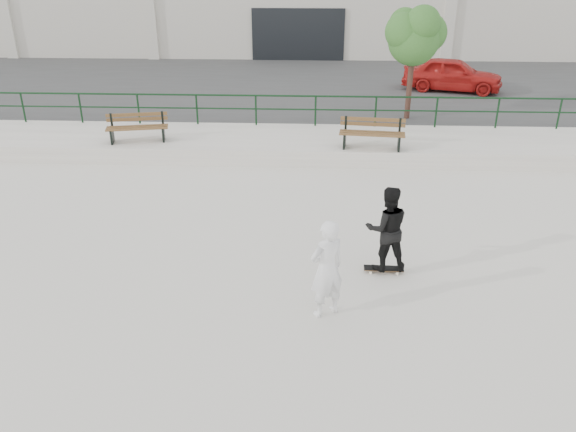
# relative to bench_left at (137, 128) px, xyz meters

# --- Properties ---
(ground) EXTENTS (120.00, 120.00, 0.00)m
(ground) POSITION_rel_bench_left_xyz_m (4.46, -8.82, -0.92)
(ground) COLOR silver
(ground) RESTS_ON ground
(ledge) EXTENTS (30.00, 3.00, 0.50)m
(ledge) POSITION_rel_bench_left_xyz_m (4.46, 0.68, -0.67)
(ledge) COLOR beige
(ledge) RESTS_ON ground
(parking_strip) EXTENTS (60.00, 14.00, 0.50)m
(parking_strip) POSITION_rel_bench_left_xyz_m (4.46, 9.18, -0.67)
(parking_strip) COLOR #3B3B3B
(parking_strip) RESTS_ON ground
(railing) EXTENTS (28.00, 0.06, 1.03)m
(railing) POSITION_rel_bench_left_xyz_m (4.46, 1.98, 0.32)
(railing) COLOR #123218
(railing) RESTS_ON ledge
(bench_left) EXTENTS (1.92, 0.91, 0.85)m
(bench_left) POSITION_rel_bench_left_xyz_m (0.00, 0.00, 0.00)
(bench_left) COLOR brown
(bench_left) RESTS_ON ledge
(bench_right) EXTENTS (1.96, 0.75, 0.88)m
(bench_right) POSITION_rel_bench_left_xyz_m (7.14, -0.35, 0.02)
(bench_right) COLOR brown
(bench_right) RESTS_ON ledge
(tree) EXTENTS (2.14, 1.90, 3.81)m
(tree) POSITION_rel_bench_left_xyz_m (8.72, 3.15, 2.43)
(tree) COLOR #513328
(tree) RESTS_ON parking_strip
(red_car) EXTENTS (4.36, 2.70, 1.39)m
(red_car) POSITION_rel_bench_left_xyz_m (11.20, 7.70, 0.27)
(red_car) COLOR #B31916
(red_car) RESTS_ON parking_strip
(skateboard) EXTENTS (0.78, 0.23, 0.09)m
(skateboard) POSITION_rel_bench_left_xyz_m (6.86, -6.79, -0.85)
(skateboard) COLOR black
(skateboard) RESTS_ON ground
(standing_skater) EXTENTS (0.90, 0.74, 1.72)m
(standing_skater) POSITION_rel_bench_left_xyz_m (6.86, -6.79, 0.03)
(standing_skater) COLOR black
(standing_skater) RESTS_ON skateboard
(seated_skater) EXTENTS (0.79, 0.72, 1.80)m
(seated_skater) POSITION_rel_bench_left_xyz_m (5.69, -8.28, -0.02)
(seated_skater) COLOR white
(seated_skater) RESTS_ON ground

